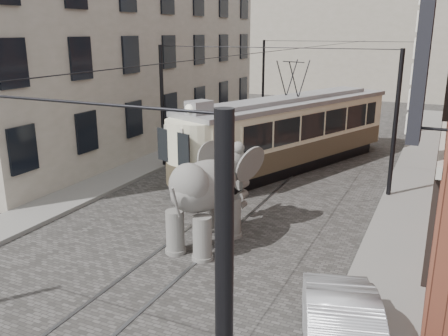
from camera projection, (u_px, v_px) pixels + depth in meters
The scene contains 9 objects.
ground at pixel (210, 229), 16.52m from camera, with size 120.00×120.00×0.00m, color #494643.
tram_rails at pixel (210, 229), 16.52m from camera, with size 1.54×80.00×0.02m, color slate, non-canonical shape.
sidewalk_right at pixel (391, 261), 14.06m from camera, with size 2.00×60.00×0.15m, color slate.
sidewalk_left at pixel (66, 200), 19.14m from camera, with size 2.00×60.00×0.15m, color slate.
stucco_building at pixel (120, 59), 28.31m from camera, with size 7.00×24.00×10.00m, color gray.
distant_block at pixel (382, 27), 49.39m from camera, with size 28.00×10.00×14.00m, color gray.
catenary at pixel (258, 120), 20.12m from camera, with size 11.00×30.20×6.00m, color black, non-canonical shape.
tram at pixel (291, 116), 23.18m from camera, with size 2.74×13.28×5.27m, color #EDE7BF, non-canonical shape.
elephant at pixel (205, 199), 14.97m from camera, with size 2.75×4.99×3.05m, color slate, non-canonical shape.
Camera 1 is at (6.90, -13.64, 6.63)m, focal length 38.13 mm.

